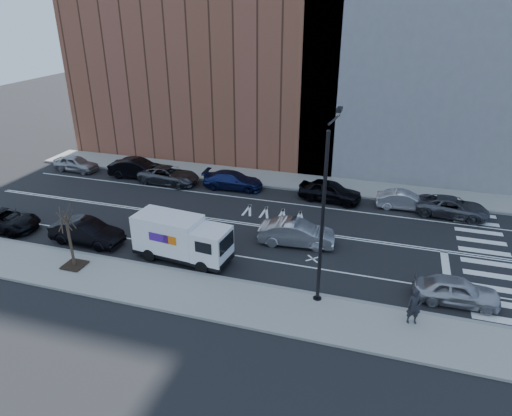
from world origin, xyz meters
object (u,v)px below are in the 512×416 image
Objects in this scene: far_parked_b at (138,168)px; driving_sedan at (297,233)px; fedex_van at (181,238)px; far_parked_a at (76,163)px; near_parked_front at (456,291)px; pedestrian at (414,306)px.

far_parked_b is 1.05× the size of driving_sedan.
far_parked_b reaches higher than driving_sedan.
driving_sedan is at bearing 37.55° from fedex_van.
far_parked_a is 0.83× the size of far_parked_b.
near_parked_front is (31.21, -11.16, 0.01)m from far_parked_a.
fedex_van is at bearing 116.56° from driving_sedan.
far_parked_b reaches higher than far_parked_a.
pedestrian is (29.10, -13.69, 0.37)m from far_parked_a.
driving_sedan is 9.34m from pedestrian.
pedestrian is at bearing -126.30° from far_parked_b.
near_parked_front is at bearing 6.29° from fedex_van.
fedex_van is 1.44× the size of near_parked_front.
far_parked_b is 27.42m from near_parked_front.
far_parked_b is 2.69× the size of pedestrian.
near_parked_front is at bearing -107.15° from far_parked_a.
fedex_van is at bearing 155.23° from pedestrian.
far_parked_a is at bearing 150.28° from fedex_van.
fedex_van is 1.46× the size of far_parked_a.
far_parked_a is 6.25m from far_parked_b.
fedex_van is 19.61m from far_parked_a.
far_parked_a is at bearing 65.82° from driving_sedan.
fedex_van reaches higher than pedestrian.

